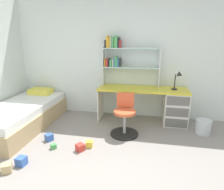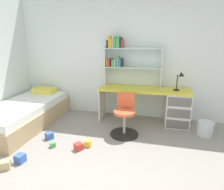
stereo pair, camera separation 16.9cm
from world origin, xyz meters
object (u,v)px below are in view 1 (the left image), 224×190
(toy_block_yellow_1, at_px, (89,144))
(bed_platform, at_px, (21,115))
(desk_lamp, at_px, (179,78))
(toy_block_green_4, at_px, (53,146))
(bookshelf_hutch, at_px, (122,57))
(toy_block_natural_0, at_px, (7,168))
(swivel_chair, at_px, (125,119))
(toy_block_blue_2, at_px, (49,137))
(toy_block_blue_5, at_px, (21,161))
(toy_block_red_3, at_px, (80,147))
(waste_bin, at_px, (203,127))
(desk, at_px, (166,104))

(toy_block_yellow_1, bearing_deg, bed_platform, 162.32)
(desk_lamp, height_order, toy_block_green_4, desk_lamp)
(bookshelf_hutch, distance_m, bed_platform, 2.38)
(desk_lamp, bearing_deg, toy_block_natural_0, -139.28)
(swivel_chair, xyz_separation_m, toy_block_blue_2, (-1.27, -0.50, -0.24))
(toy_block_blue_2, distance_m, toy_block_green_4, 0.31)
(toy_block_blue_5, bearing_deg, bed_platform, 123.90)
(bookshelf_hutch, xyz_separation_m, toy_block_natural_0, (-1.22, -2.24, -1.30))
(swivel_chair, bearing_deg, toy_block_yellow_1, -131.76)
(toy_block_natural_0, relative_size, toy_block_yellow_1, 1.15)
(swivel_chair, height_order, toy_block_blue_5, swivel_chair)
(bookshelf_hutch, bearing_deg, toy_block_blue_5, -118.51)
(toy_block_blue_2, height_order, toy_block_green_4, toy_block_blue_2)
(bookshelf_hutch, bearing_deg, swivel_chair, -77.64)
(desk_lamp, distance_m, toy_block_red_3, 2.29)
(toy_block_blue_5, bearing_deg, toy_block_yellow_1, 39.32)
(waste_bin, bearing_deg, toy_block_natural_0, -149.31)
(toy_block_red_3, distance_m, toy_block_blue_5, 0.86)
(waste_bin, xyz_separation_m, toy_block_green_4, (-2.52, -1.03, -0.09))
(bookshelf_hutch, height_order, toy_block_yellow_1, bookshelf_hutch)
(bookshelf_hutch, relative_size, swivel_chair, 1.58)
(toy_block_blue_2, xyz_separation_m, toy_block_red_3, (0.65, -0.21, -0.00))
(toy_block_green_4, bearing_deg, desk_lamp, 34.20)
(desk, xyz_separation_m, bed_platform, (-2.85, -0.75, -0.17))
(bed_platform, distance_m, toy_block_red_3, 1.61)
(toy_block_natural_0, relative_size, toy_block_blue_5, 0.97)
(toy_block_green_4, bearing_deg, toy_block_red_3, 2.98)
(bookshelf_hutch, bearing_deg, toy_block_red_3, -105.61)
(swivel_chair, bearing_deg, toy_block_blue_2, -158.32)
(toy_block_blue_2, height_order, toy_block_blue_5, toy_block_blue_5)
(toy_block_red_3, xyz_separation_m, toy_block_blue_5, (-0.69, -0.51, 0.00))
(bookshelf_hutch, height_order, bed_platform, bookshelf_hutch)
(desk, height_order, waste_bin, desk)
(toy_block_yellow_1, height_order, toy_block_blue_5, toy_block_blue_5)
(swivel_chair, bearing_deg, toy_block_natural_0, -135.14)
(toy_block_blue_2, bearing_deg, toy_block_blue_5, -93.15)
(desk_lamp, xyz_separation_m, toy_block_natural_0, (-2.38, -2.05, -0.92))
(toy_block_blue_2, bearing_deg, toy_block_natural_0, -98.65)
(bed_platform, xyz_separation_m, waste_bin, (3.53, 0.37, -0.11))
(desk, distance_m, toy_block_natural_0, 3.02)
(toy_block_yellow_1, distance_m, toy_block_blue_5, 1.03)
(toy_block_natural_0, distance_m, toy_block_red_3, 1.04)
(toy_block_natural_0, height_order, toy_block_green_4, toy_block_natural_0)
(toy_block_green_4, bearing_deg, toy_block_blue_5, -116.16)
(bed_platform, relative_size, toy_block_blue_5, 16.81)
(desk, bearing_deg, waste_bin, -29.24)
(desk, relative_size, toy_block_green_4, 23.92)
(bookshelf_hutch, bearing_deg, bed_platform, -154.27)
(desk_lamp, height_order, waste_bin, desk_lamp)
(toy_block_natural_0, xyz_separation_m, toy_block_blue_2, (0.14, 0.89, -0.00))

